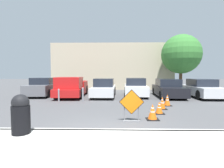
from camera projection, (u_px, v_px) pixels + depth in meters
name	position (u px, v px, depth m)	size (l,w,h in m)	color
ground_plane	(113.00, 95.00, 15.43)	(96.00, 96.00, 0.00)	#4C4C4F
sidewalk_strip	(106.00, 149.00, 4.18)	(24.93, 2.52, 0.14)	beige
curb_lip	(108.00, 132.00, 5.44)	(24.93, 0.20, 0.14)	beige
road_closed_sign	(132.00, 105.00, 6.83)	(0.98, 0.20, 1.26)	black
traffic_cone_nearest	(153.00, 112.00, 7.12)	(0.50, 0.50, 0.65)	black
traffic_cone_second	(159.00, 108.00, 8.18)	(0.47, 0.47, 0.59)	black
traffic_cone_third	(162.00, 103.00, 9.23)	(0.45, 0.45, 0.68)	black
traffic_cone_fourth	(167.00, 100.00, 10.23)	(0.48, 0.48, 0.68)	black
parked_car_nearest	(43.00, 87.00, 14.80)	(2.04, 4.13, 1.54)	slate
pickup_truck	(72.00, 88.00, 14.08)	(2.20, 5.20, 1.62)	red
parked_car_second	(104.00, 88.00, 14.35)	(1.89, 4.58, 1.49)	silver
parked_car_third	(135.00, 88.00, 14.67)	(1.97, 4.28, 1.52)	white
parked_car_fourth	(168.00, 89.00, 14.22)	(2.10, 4.74, 1.45)	black
parked_car_fifth	(202.00, 89.00, 13.95)	(1.99, 4.68, 1.46)	silver
trash_bin	(21.00, 114.00, 5.02)	(0.51, 0.51, 1.15)	black
bollard_nearest	(83.00, 94.00, 11.80)	(0.12, 0.12, 0.96)	gray
bollard_second	(59.00, 95.00, 11.84)	(0.12, 0.12, 0.86)	gray
building_facade_backdrop	(113.00, 67.00, 22.75)	(14.45, 5.00, 5.48)	beige
street_tree_behind_lot	(181.00, 54.00, 18.16)	(4.06, 4.06, 5.94)	#513823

